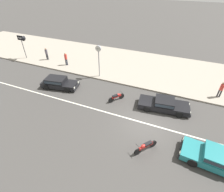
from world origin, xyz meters
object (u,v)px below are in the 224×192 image
sedan_black_5 (164,104)px  motorcycle_0 (117,97)px  hatchback_black_0 (58,82)px  motorcycle_1 (146,146)px  pedestrian_mid_kerb (66,58)px  pedestrian_by_shop (46,53)px  sedan_teal_2 (217,158)px  arrow_signboard (24,40)px  street_clock (99,54)px  pedestrian_near_clock (221,89)px

sedan_black_5 → motorcycle_0: size_ratio=3.13×
hatchback_black_0 → motorcycle_1: (10.64, -4.48, -0.16)m
motorcycle_1 → pedestrian_mid_kerb: bearing=144.6°
hatchback_black_0 → pedestrian_mid_kerb: (-2.28, 4.72, 0.53)m
hatchback_black_0 → pedestrian_by_shop: pedestrian_by_shop is taller
hatchback_black_0 → sedan_black_5: hatchback_black_0 is taller
motorcycle_1 → pedestrian_by_shop: (-16.41, 9.61, 0.68)m
hatchback_black_0 → sedan_teal_2: size_ratio=0.89×
pedestrian_mid_kerb → pedestrian_by_shop: size_ratio=1.01×
arrow_signboard → pedestrian_by_shop: size_ratio=1.94×
street_clock → pedestrian_by_shop: street_clock is taller
hatchback_black_0 → pedestrian_mid_kerb: pedestrian_mid_kerb is taller
sedan_black_5 → motorcycle_1: (-0.39, -5.14, -0.11)m
sedan_black_5 → pedestrian_by_shop: pedestrian_by_shop is taller
hatchback_black_0 → pedestrian_near_clock: (15.73, 4.47, 0.52)m
motorcycle_0 → pedestrian_mid_kerb: pedestrian_mid_kerb is taller
pedestrian_mid_kerb → sedan_black_5: bearing=-17.0°
hatchback_black_0 → motorcycle_0: bearing=1.5°
hatchback_black_0 → street_clock: size_ratio=1.11×
arrow_signboard → sedan_teal_2: bearing=-18.9°
motorcycle_1 → arrow_signboard: size_ratio=0.50×
sedan_teal_2 → arrow_signboard: (-23.49, 8.05, 2.29)m
hatchback_black_0 → sedan_black_5: (11.03, 0.66, -0.05)m
street_clock → pedestrian_near_clock: size_ratio=2.23×
street_clock → pedestrian_mid_kerb: (-5.34, 1.00, -1.74)m
sedan_teal_2 → sedan_black_5: size_ratio=0.98×
motorcycle_0 → street_clock: 5.59m
street_clock → arrow_signboard: bearing=176.8°
hatchback_black_0 → street_clock: street_clock is taller
pedestrian_by_shop → street_clock: bearing=-9.1°
sedan_black_5 → pedestrian_by_shop: bearing=165.1°
motorcycle_0 → pedestrian_near_clock: size_ratio=0.91×
sedan_teal_2 → pedestrian_by_shop: 22.64m
pedestrian_near_clock → pedestrian_mid_kerb: size_ratio=0.99×
street_clock → arrow_signboard: (-11.48, 0.63, -0.04)m
street_clock → arrow_signboard: street_clock is taller
sedan_black_5 → street_clock: bearing=159.0°
hatchback_black_0 → sedan_teal_2: (15.07, -3.70, -0.05)m
motorcycle_0 → pedestrian_mid_kerb: (-8.92, 4.54, 0.70)m
pedestrian_mid_kerb → pedestrian_by_shop: (-3.49, 0.41, -0.01)m
motorcycle_0 → pedestrian_near_clock: bearing=25.3°
sedan_black_5 → pedestrian_by_shop: 17.39m
sedan_teal_2 → motorcycle_0: bearing=155.3°
motorcycle_1 → arrow_signboard: arrow_signboard is taller
motorcycle_0 → motorcycle_1: 6.14m
pedestrian_mid_kerb → pedestrian_by_shop: 3.51m
street_clock → pedestrian_near_clock: street_clock is taller
sedan_teal_2 → pedestrian_mid_kerb: bearing=154.1°
sedan_black_5 → pedestrian_mid_kerb: (-13.31, 4.06, 0.58)m
sedan_teal_2 → arrow_signboard: arrow_signboard is taller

